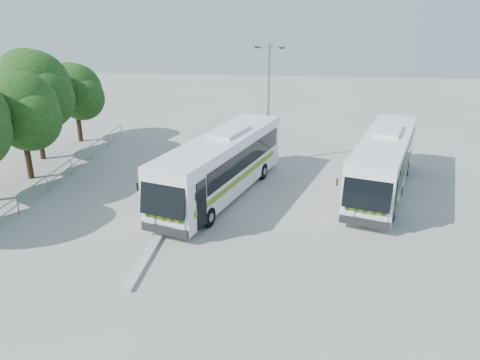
# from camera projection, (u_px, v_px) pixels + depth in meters

# --- Properties ---
(ground) EXTENTS (100.00, 100.00, 0.00)m
(ground) POSITION_uv_depth(u_px,v_px,m) (214.00, 225.00, 22.64)
(ground) COLOR #A3A39D
(ground) RESTS_ON ground
(kerb_divider) EXTENTS (0.40, 16.00, 0.15)m
(kerb_divider) POSITION_uv_depth(u_px,v_px,m) (177.00, 204.00, 24.72)
(kerb_divider) COLOR #B2B2AD
(kerb_divider) RESTS_ON ground
(railing) EXTENTS (0.06, 22.00, 1.00)m
(railing) POSITION_uv_depth(u_px,v_px,m) (55.00, 174.00, 27.15)
(railing) COLOR gray
(railing) RESTS_ON ground
(tree_far_c) EXTENTS (4.97, 4.69, 6.49)m
(tree_far_c) POSITION_uv_depth(u_px,v_px,m) (21.00, 110.00, 27.15)
(tree_far_c) COLOR #382314
(tree_far_c) RESTS_ON ground
(tree_far_d) EXTENTS (5.62, 5.30, 7.33)m
(tree_far_d) POSITION_uv_depth(u_px,v_px,m) (34.00, 89.00, 30.52)
(tree_far_d) COLOR #382314
(tree_far_d) RESTS_ON ground
(tree_far_e) EXTENTS (4.54, 4.28, 5.92)m
(tree_far_e) POSITION_uv_depth(u_px,v_px,m) (76.00, 91.00, 34.95)
(tree_far_e) COLOR #382314
(tree_far_e) RESTS_ON ground
(coach_main) EXTENTS (5.82, 12.15, 3.33)m
(coach_main) POSITION_uv_depth(u_px,v_px,m) (222.00, 164.00, 25.48)
(coach_main) COLOR white
(coach_main) RESTS_ON ground
(coach_adjacent) EXTENTS (5.58, 11.74, 3.21)m
(coach_adjacent) POSITION_uv_depth(u_px,v_px,m) (384.00, 161.00, 26.12)
(coach_adjacent) COLOR white
(coach_adjacent) RESTS_ON ground
(lamppost) EXTENTS (1.88, 0.40, 7.70)m
(lamppost) POSITION_uv_depth(u_px,v_px,m) (269.00, 99.00, 30.17)
(lamppost) COLOR gray
(lamppost) RESTS_ON ground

